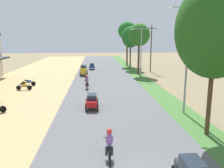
{
  "coord_description": "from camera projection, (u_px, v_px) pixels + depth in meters",
  "views": [
    {
      "loc": [
        -1.37,
        -7.6,
        6.01
      ],
      "look_at": [
        0.45,
        16.11,
        1.24
      ],
      "focal_mm": 36.54,
      "sensor_mm": 36.0,
      "label": 1
    }
  ],
  "objects": [
    {
      "name": "streetlamp_near",
      "position": [
        187.0,
        54.0,
        17.61
      ],
      "size": [
        3.16,
        0.2,
        8.39
      ],
      "color": "gray",
      "rests_on": "median_strip"
    },
    {
      "name": "parked_motorbike_third",
      "position": [
        24.0,
        86.0,
        26.67
      ],
      "size": [
        1.8,
        0.54,
        0.94
      ],
      "color": "black",
      "rests_on": "dirt_shoulder"
    },
    {
      "name": "parked_motorbike_fourth",
      "position": [
        29.0,
        82.0,
        29.06
      ],
      "size": [
        1.8,
        0.54,
        0.94
      ],
      "color": "black",
      "rests_on": "dirt_shoulder"
    },
    {
      "name": "car_van_yellow",
      "position": [
        84.0,
        70.0,
        37.2
      ],
      "size": [
        1.19,
        2.41,
        1.67
      ],
      "color": "gold",
      "rests_on": "road_strip"
    },
    {
      "name": "median_tree_second",
      "position": [
        139.0,
        35.0,
        37.15
      ],
      "size": [
        3.51,
        3.51,
        8.36
      ],
      "color": "#4C351E",
      "rests_on": "median_strip"
    },
    {
      "name": "car_hatchback_blue",
      "position": [
        92.0,
        66.0,
        44.17
      ],
      "size": [
        1.04,
        2.0,
        1.23
      ],
      "color": "navy",
      "rests_on": "road_strip"
    },
    {
      "name": "car_sedan_red",
      "position": [
        92.0,
        100.0,
        19.71
      ],
      "size": [
        1.1,
        2.26,
        1.19
      ],
      "color": "red",
      "rests_on": "road_strip"
    },
    {
      "name": "median_tree_third",
      "position": [
        131.0,
        37.0,
        44.05
      ],
      "size": [
        3.4,
        3.4,
        8.27
      ],
      "color": "#4C351E",
      "rests_on": "median_strip"
    },
    {
      "name": "median_tree_nearest",
      "position": [
        216.0,
        29.0,
        13.16
      ],
      "size": [
        4.64,
        4.64,
        9.37
      ],
      "color": "#4C351E",
      "rests_on": "median_strip"
    },
    {
      "name": "motorbike_ahead_second",
      "position": [
        87.0,
        82.0,
        27.26
      ],
      "size": [
        0.54,
        1.8,
        1.66
      ],
      "color": "black",
      "rests_on": "road_strip"
    },
    {
      "name": "streetlamp_mid",
      "position": [
        141.0,
        49.0,
        34.99
      ],
      "size": [
        3.16,
        0.2,
        7.51
      ],
      "color": "gray",
      "rests_on": "median_strip"
    },
    {
      "name": "median_tree_fourth",
      "position": [
        127.0,
        31.0,
        49.3
      ],
      "size": [
        4.02,
        4.02,
        9.51
      ],
      "color": "#4C351E",
      "rests_on": "median_strip"
    },
    {
      "name": "utility_pole_near",
      "position": [
        151.0,
        48.0,
        41.12
      ],
      "size": [
        1.8,
        0.2,
        8.28
      ],
      "color": "brown",
      "rests_on": "ground"
    },
    {
      "name": "motorbike_ahead_third",
      "position": [
        86.0,
        77.0,
        32.79
      ],
      "size": [
        0.54,
        1.8,
        0.94
      ],
      "color": "black",
      "rests_on": "road_strip"
    },
    {
      "name": "motorbike_foreground_rider",
      "position": [
        109.0,
        145.0,
        11.23
      ],
      "size": [
        0.54,
        1.8,
        1.66
      ],
      "color": "black",
      "rests_on": "road_strip"
    }
  ]
}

